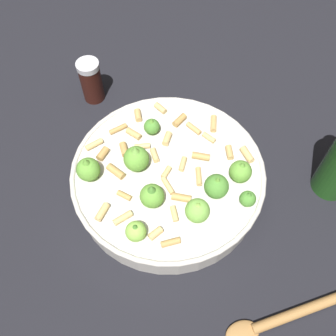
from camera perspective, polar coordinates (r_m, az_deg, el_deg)
The scene contains 4 objects.
ground_plane at distance 0.71m, azimuth 0.00°, elevation -2.76°, with size 2.40×2.40×0.00m, color black.
cooking_pan at distance 0.68m, azimuth -0.02°, elevation -1.47°, with size 0.34×0.34×0.11m.
pepper_shaker at distance 0.82m, azimuth -11.29°, elevation 12.51°, with size 0.05×0.05×0.10m.
wooden_spoon at distance 0.65m, azimuth 18.13°, elevation -19.81°, with size 0.20×0.19×0.02m.
Camera 1 is at (0.31, 0.16, 0.62)m, focal length 41.26 mm.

